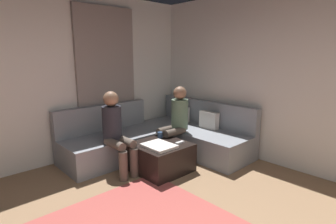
# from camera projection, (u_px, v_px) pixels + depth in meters

# --- Properties ---
(wall_back) EXTENTS (6.00, 0.12, 2.70)m
(wall_back) POSITION_uv_depth(u_px,v_px,m) (318.00, 81.00, 3.68)
(wall_back) COLOR silver
(wall_back) RESTS_ON ground_plane
(wall_left) EXTENTS (0.12, 6.00, 2.70)m
(wall_left) POSITION_uv_depth(u_px,v_px,m) (23.00, 80.00, 3.83)
(wall_left) COLOR silver
(wall_left) RESTS_ON ground_plane
(curtain_panel) EXTENTS (0.06, 1.10, 2.50)m
(curtain_panel) POSITION_uv_depth(u_px,v_px,m) (107.00, 82.00, 4.65)
(curtain_panel) COLOR gray
(curtain_panel) RESTS_ON ground_plane
(sectional_couch) EXTENTS (2.10, 2.55, 0.87)m
(sectional_couch) POSITION_uv_depth(u_px,v_px,m) (161.00, 138.00, 4.69)
(sectional_couch) COLOR gray
(sectional_couch) RESTS_ON ground_plane
(ottoman) EXTENTS (0.76, 0.76, 0.42)m
(ottoman) POSITION_uv_depth(u_px,v_px,m) (161.00, 157.00, 3.99)
(ottoman) COLOR black
(ottoman) RESTS_ON ground_plane
(folded_blanket) EXTENTS (0.44, 0.36, 0.04)m
(folded_blanket) POSITION_uv_depth(u_px,v_px,m) (159.00, 146.00, 3.79)
(folded_blanket) COLOR white
(folded_blanket) RESTS_ON ottoman
(coffee_mug) EXTENTS (0.08, 0.08, 0.10)m
(coffee_mug) POSITION_uv_depth(u_px,v_px,m) (160.00, 135.00, 4.21)
(coffee_mug) COLOR #334C72
(coffee_mug) RESTS_ON ottoman
(game_remote) EXTENTS (0.05, 0.15, 0.02)m
(game_remote) POSITION_uv_depth(u_px,v_px,m) (180.00, 143.00, 3.96)
(game_remote) COLOR white
(game_remote) RESTS_ON ottoman
(person_on_couch_back) EXTENTS (0.30, 0.60, 1.20)m
(person_on_couch_back) POSITION_uv_depth(u_px,v_px,m) (176.00, 119.00, 4.43)
(person_on_couch_back) COLOR brown
(person_on_couch_back) RESTS_ON ground_plane
(person_on_couch_side) EXTENTS (0.60, 0.30, 1.20)m
(person_on_couch_side) POSITION_uv_depth(u_px,v_px,m) (116.00, 129.00, 3.84)
(person_on_couch_side) COLOR brown
(person_on_couch_side) RESTS_ON ground_plane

